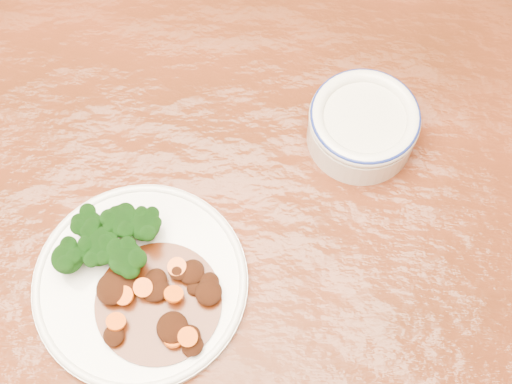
{
  "coord_description": "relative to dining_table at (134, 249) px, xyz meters",
  "views": [
    {
      "loc": [
        0.18,
        -0.29,
        1.49
      ],
      "look_at": [
        0.15,
        0.04,
        0.77
      ],
      "focal_mm": 50.0,
      "sensor_mm": 36.0,
      "label": 1
    }
  ],
  "objects": [
    {
      "name": "dinner_plate",
      "position": [
        0.03,
        -0.07,
        0.09
      ],
      "size": [
        0.23,
        0.23,
        0.01
      ],
      "rotation": [
        0.0,
        0.0,
        0.11
      ],
      "color": "silver",
      "rests_on": "dining_table"
    },
    {
      "name": "ground",
      "position": [
        0.0,
        0.0,
        -0.67
      ],
      "size": [
        4.0,
        4.0,
        0.0
      ],
      "primitive_type": "plane",
      "color": "#432310",
      "rests_on": "ground"
    },
    {
      "name": "mince_stew",
      "position": [
        0.06,
        -0.09,
        0.1
      ],
      "size": [
        0.13,
        0.13,
        0.03
      ],
      "color": "#4E1908",
      "rests_on": "dinner_plate"
    },
    {
      "name": "broccoli_florets",
      "position": [
        -0.0,
        -0.03,
        0.11
      ],
      "size": [
        0.11,
        0.08,
        0.04
      ],
      "color": "#618444",
      "rests_on": "dinner_plate"
    },
    {
      "name": "dip_bowl",
      "position": [
        0.26,
        0.13,
        0.11
      ],
      "size": [
        0.13,
        0.13,
        0.06
      ],
      "rotation": [
        0.0,
        0.0,
        -0.16
      ],
      "color": "beige",
      "rests_on": "dining_table"
    },
    {
      "name": "dining_table",
      "position": [
        0.0,
        0.0,
        0.0
      ],
      "size": [
        1.55,
        0.99,
        0.75
      ],
      "rotation": [
        0.0,
        0.0,
        0.06
      ],
      "color": "#5F2310",
      "rests_on": "ground"
    }
  ]
}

